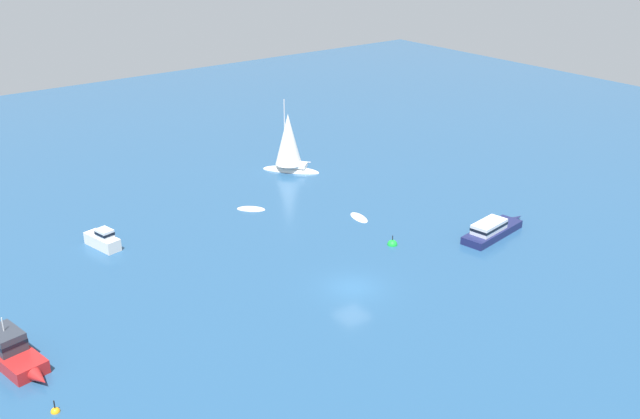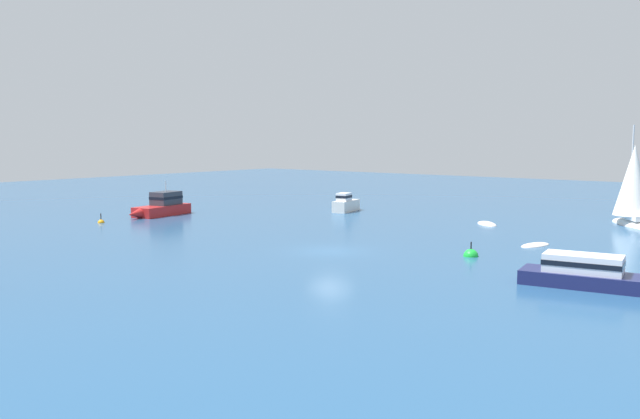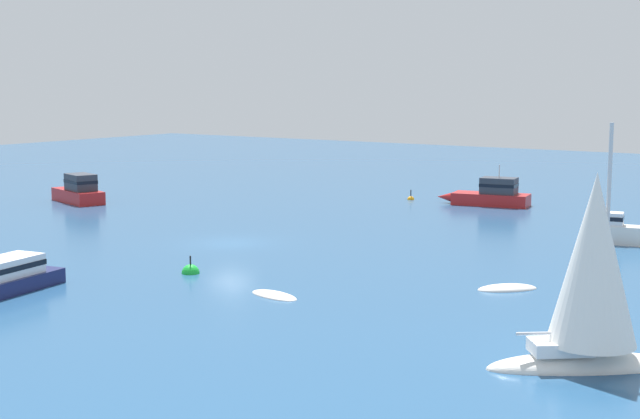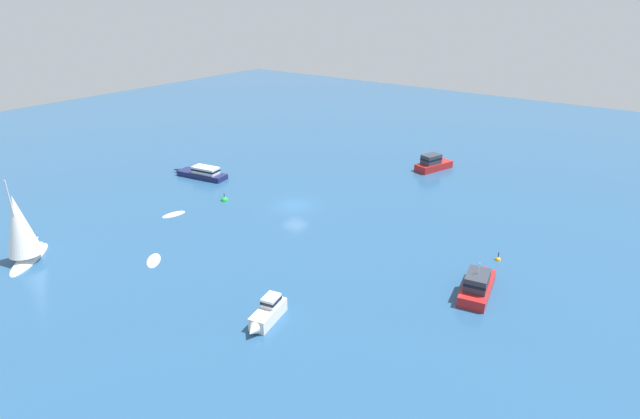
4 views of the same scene
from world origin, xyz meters
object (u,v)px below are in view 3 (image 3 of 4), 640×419
object	(u,v)px
powerboat	(623,232)
channel_buoy	(411,199)
sailboat	(591,281)
rib	(507,289)
launch	(78,191)
tender	(274,296)
mooring_buoy	(191,273)
motor_cruiser	(491,194)

from	to	relation	value
powerboat	channel_buoy	distance (m)	22.53
sailboat	channel_buoy	bearing A→B (deg)	88.03
rib	launch	size ratio (longest dim) A/B	0.41
sailboat	powerboat	world-z (taller)	sailboat
tender	mooring_buoy	bearing A→B (deg)	178.60
motor_cruiser	tender	bearing A→B (deg)	87.38
rib	sailboat	distance (m)	11.90
channel_buoy	launch	bearing A→B (deg)	127.84
mooring_buoy	sailboat	bearing A→B (deg)	-100.43
rib	channel_buoy	size ratio (longest dim) A/B	2.70
launch	channel_buoy	size ratio (longest dim) A/B	6.61
tender	sailboat	bearing A→B (deg)	3.15
motor_cruiser	rib	bearing A→B (deg)	105.18
tender	motor_cruiser	distance (m)	33.21
rib	motor_cruiser	distance (m)	28.74
sailboat	powerboat	size ratio (longest dim) A/B	1.84
powerboat	mooring_buoy	bearing A→B (deg)	-138.66
motor_cruiser	powerboat	size ratio (longest dim) A/B	1.54
sailboat	rib	bearing A→B (deg)	87.61
rib	launch	xyz separation A→B (m)	(9.57, 39.45, 0.88)
powerboat	mooring_buoy	xyz separation A→B (m)	(-20.16, 14.98, -0.71)
tender	launch	distance (m)	35.63
tender	channel_buoy	size ratio (longest dim) A/B	2.74
rib	launch	world-z (taller)	launch
motor_cruiser	mooring_buoy	world-z (taller)	motor_cruiser
tender	channel_buoy	distance (m)	34.28
sailboat	channel_buoy	size ratio (longest dim) A/B	8.13
launch	mooring_buoy	size ratio (longest dim) A/B	5.29
tender	launch	bearing A→B (deg)	164.51
tender	launch	xyz separation A→B (m)	(16.55, 31.54, 0.88)
launch	rib	bearing A→B (deg)	-175.35
rib	sailboat	size ratio (longest dim) A/B	0.33
rib	motor_cruiser	world-z (taller)	motor_cruiser
channel_buoy	mooring_buoy	distance (m)	31.29
powerboat	channel_buoy	bearing A→B (deg)	139.42
powerboat	channel_buoy	world-z (taller)	powerboat
tender	sailboat	world-z (taller)	sailboat
tender	channel_buoy	xyz separation A→B (m)	(32.44, 11.08, 0.01)
rib	powerboat	bearing A→B (deg)	-138.31
powerboat	launch	size ratio (longest dim) A/B	0.67
motor_cruiser	launch	world-z (taller)	motor_cruiser
powerboat	mooring_buoy	size ratio (longest dim) A/B	3.54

